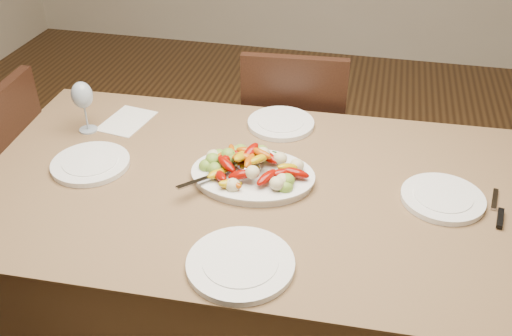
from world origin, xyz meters
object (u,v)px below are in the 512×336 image
at_px(plate_right, 443,198).
at_px(plate_near, 241,264).
at_px(serving_platter, 253,177).
at_px(chair_far, 295,138).
at_px(dining_table, 256,271).
at_px(wine_glass, 84,106).
at_px(plate_far, 281,124).
at_px(plate_left, 91,164).

xyz_separation_m(plate_right, plate_near, (-0.53, -0.42, 0.00)).
bearing_deg(serving_platter, chair_far, 88.50).
relative_size(dining_table, serving_platter, 4.78).
bearing_deg(dining_table, wine_glass, 163.94).
distance_m(chair_far, serving_platter, 0.81).
bearing_deg(plate_right, wine_glass, 173.02).
bearing_deg(wine_glass, plate_near, -38.28).
relative_size(plate_right, wine_glass, 1.23).
height_order(dining_table, plate_right, plate_right).
relative_size(dining_table, wine_glass, 8.98).
height_order(dining_table, plate_near, plate_near).
bearing_deg(dining_table, plate_far, 89.02).
bearing_deg(plate_near, chair_far, 91.94).
relative_size(plate_near, wine_glass, 1.40).
xyz_separation_m(chair_far, wine_glass, (-0.68, -0.58, 0.39)).
distance_m(serving_platter, plate_far, 0.37).
distance_m(plate_left, plate_right, 1.13).
relative_size(plate_left, plate_right, 1.02).
bearing_deg(chair_far, plate_right, 123.58).
xyz_separation_m(serving_platter, plate_far, (0.02, 0.37, -0.00)).
xyz_separation_m(dining_table, plate_right, (0.57, 0.04, 0.39)).
bearing_deg(plate_right, plate_far, 148.75).
bearing_deg(chair_far, serving_platter, 84.37).
relative_size(dining_table, plate_near, 6.42).
height_order(serving_platter, plate_right, serving_platter).
bearing_deg(serving_platter, dining_table, -52.02).
distance_m(dining_table, serving_platter, 0.39).
relative_size(dining_table, plate_far, 7.45).
bearing_deg(serving_platter, plate_near, -81.47).
bearing_deg(plate_far, plate_left, -144.22).
distance_m(plate_right, plate_near, 0.67).
bearing_deg(dining_table, chair_far, 89.65).
relative_size(plate_far, wine_glass, 1.21).
bearing_deg(wine_glass, plate_right, -6.98).
height_order(serving_platter, wine_glass, wine_glass).
bearing_deg(plate_far, wine_glass, -164.37).
height_order(plate_near, wine_glass, wine_glass).
distance_m(dining_table, plate_left, 0.68).
bearing_deg(plate_near, plate_left, 149.74).
height_order(plate_far, plate_near, same).
relative_size(dining_table, chair_far, 1.94).
xyz_separation_m(plate_left, plate_near, (0.60, -0.35, 0.00)).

